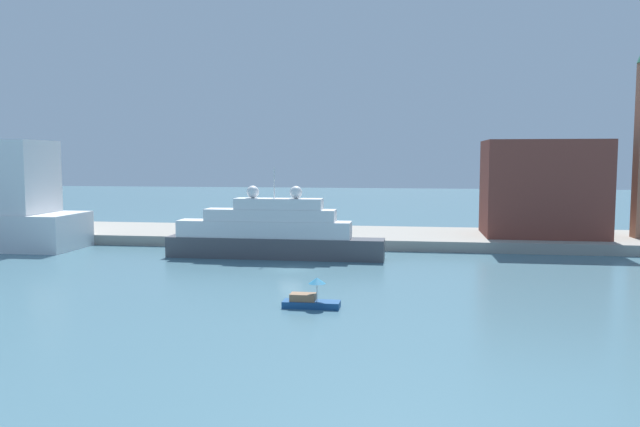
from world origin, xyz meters
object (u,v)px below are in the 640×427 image
Objects in this scene: parked_car at (229,229)px; harbor_building at (543,188)px; small_motorboat at (310,299)px; mooring_bollard at (341,236)px; person_figure at (250,231)px; large_yacht at (271,234)px.

harbor_building is at bearing 4.71° from parked_car.
mooring_bollard is (-1.26, 34.55, 1.14)m from small_motorboat.
harbor_building is 46.75m from parked_car.
parked_car is 5.12m from person_figure.
person_figure reaches higher than parked_car.
large_yacht is 5.73× the size of small_motorboat.
large_yacht is 6.50× the size of parked_car.
parked_car is at bearing 115.96° from small_motorboat.
large_yacht is at bearing -61.22° from person_figure.
parked_car is 5.22× the size of mooring_bollard.
person_figure is (4.02, -3.18, 0.14)m from parked_car.
large_yacht reaches higher than person_figure.
parked_car is at bearing 141.67° from person_figure.
small_motorboat is 38.39m from person_figure.
mooring_bollard is at bearing -3.63° from person_figure.
harbor_building is 30.40m from mooring_bollard.
parked_car is (-18.78, 38.59, 1.34)m from small_motorboat.
large_yacht is 40.73m from harbor_building.
person_figure is (-5.53, 10.06, -0.92)m from large_yacht.
person_figure is at bearing 112.63° from small_motorboat.
small_motorboat is 3.01× the size of person_figure.
small_motorboat is 0.29× the size of harbor_building.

